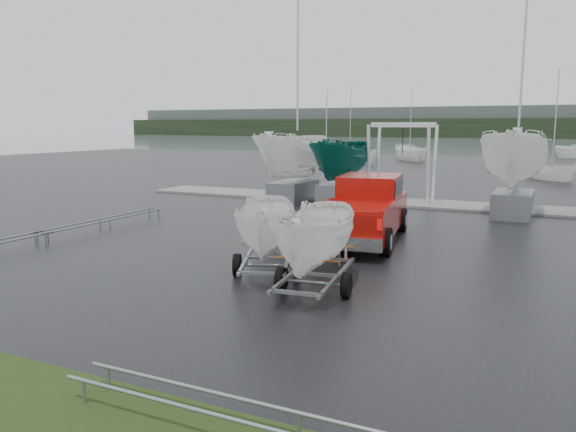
{
  "coord_description": "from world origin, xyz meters",
  "views": [
    {
      "loc": [
        6.75,
        -15.32,
        3.99
      ],
      "look_at": [
        -0.67,
        0.15,
        1.2
      ],
      "focal_mm": 35.0,
      "sensor_mm": 36.0,
      "label": 1
    }
  ],
  "objects_px": {
    "trailer_parked": "(267,181)",
    "boat_hoist": "(402,151)",
    "trailer_hitched": "(316,186)",
    "pickup_truck": "(366,207)"
  },
  "relations": [
    {
      "from": "trailer_parked",
      "to": "boat_hoist",
      "type": "distance_m",
      "value": 15.29
    },
    {
      "from": "trailer_hitched",
      "to": "trailer_parked",
      "type": "height_order",
      "value": "trailer_hitched"
    },
    {
      "from": "pickup_truck",
      "to": "trailer_parked",
      "type": "xyz_separation_m",
      "value": [
        -0.9,
        -5.79,
        1.38
      ]
    },
    {
      "from": "trailer_hitched",
      "to": "trailer_parked",
      "type": "xyz_separation_m",
      "value": [
        -1.81,
        0.98,
        -0.07
      ]
    },
    {
      "from": "boat_hoist",
      "to": "trailer_hitched",
      "type": "bearing_deg",
      "value": -82.7
    },
    {
      "from": "trailer_hitched",
      "to": "boat_hoist",
      "type": "distance_m",
      "value": 16.4
    },
    {
      "from": "pickup_truck",
      "to": "boat_hoist",
      "type": "bearing_deg",
      "value": 89.31
    },
    {
      "from": "trailer_hitched",
      "to": "trailer_parked",
      "type": "bearing_deg",
      "value": 143.98
    },
    {
      "from": "boat_hoist",
      "to": "pickup_truck",
      "type": "bearing_deg",
      "value": -82.99
    },
    {
      "from": "pickup_truck",
      "to": "trailer_parked",
      "type": "relative_size",
      "value": 1.48
    }
  ]
}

